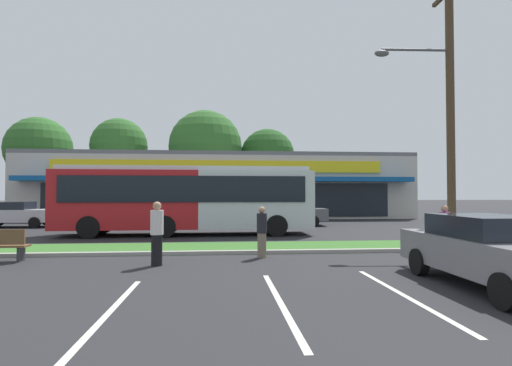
% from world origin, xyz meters
% --- Properties ---
extents(grass_median, '(56.00, 2.20, 0.12)m').
position_xyz_m(grass_median, '(0.00, 14.00, 0.06)').
color(grass_median, '#386B28').
rests_on(grass_median, ground_plane).
extents(curb_lip, '(56.00, 0.24, 0.12)m').
position_xyz_m(curb_lip, '(0.00, 12.78, 0.06)').
color(curb_lip, '#99968C').
rests_on(curb_lip, ground_plane).
extents(parking_stripe_0, '(0.12, 4.80, 0.01)m').
position_xyz_m(parking_stripe_0, '(-3.98, 6.47, 0.00)').
color(parking_stripe_0, silver).
rests_on(parking_stripe_0, ground_plane).
extents(parking_stripe_1, '(0.12, 4.80, 0.01)m').
position_xyz_m(parking_stripe_1, '(-1.05, 6.87, 0.00)').
color(parking_stripe_1, silver).
rests_on(parking_stripe_1, ground_plane).
extents(parking_stripe_2, '(0.12, 4.80, 0.01)m').
position_xyz_m(parking_stripe_2, '(1.42, 7.18, 0.00)').
color(parking_stripe_2, silver).
rests_on(parking_stripe_2, ground_plane).
extents(storefront_building, '(31.02, 13.16, 5.24)m').
position_xyz_m(storefront_building, '(-2.15, 35.91, 2.62)').
color(storefront_building, '#BCB7AD').
rests_on(storefront_building, ground_plane).
extents(tree_far_left, '(6.56, 6.56, 9.82)m').
position_xyz_m(tree_far_left, '(-20.74, 42.51, 6.53)').
color(tree_far_left, '#473323').
rests_on(tree_far_left, ground_plane).
extents(tree_left, '(6.05, 6.05, 10.14)m').
position_xyz_m(tree_left, '(-13.14, 44.21, 7.10)').
color(tree_left, '#473323').
rests_on(tree_left, ground_plane).
extents(tree_mid_left, '(8.25, 8.25, 11.38)m').
position_xyz_m(tree_mid_left, '(-3.87, 45.27, 7.24)').
color(tree_mid_left, '#473323').
rests_on(tree_mid_left, ground_plane).
extents(tree_mid, '(6.25, 6.25, 9.51)m').
position_xyz_m(tree_mid, '(3.28, 46.01, 6.37)').
color(tree_mid, '#473323').
rests_on(tree_mid, ground_plane).
extents(utility_pole, '(3.03, 2.40, 10.26)m').
position_xyz_m(utility_pole, '(6.33, 13.94, 5.48)').
color(utility_pole, '#4C3826').
rests_on(utility_pole, ground_plane).
extents(city_bus, '(12.02, 2.83, 3.25)m').
position_xyz_m(city_bus, '(-3.75, 19.09, 1.77)').
color(city_bus, '#AD191E').
rests_on(city_bus, ground_plane).
extents(car_0, '(4.73, 1.86, 1.51)m').
position_xyz_m(car_0, '(2.03, 24.22, 0.78)').
color(car_0, '#515459').
rests_on(car_0, ground_plane).
extents(car_2, '(4.64, 1.97, 1.50)m').
position_xyz_m(car_2, '(-14.22, 24.53, 0.78)').
color(car_2, '#B7B7BC').
rests_on(car_2, ground_plane).
extents(car_4, '(1.93, 4.80, 1.51)m').
position_xyz_m(car_4, '(3.52, 7.57, 0.78)').
color(car_4, slate).
rests_on(car_4, ground_plane).
extents(pedestrian_near_bench, '(0.35, 0.35, 1.76)m').
position_xyz_m(pedestrian_near_bench, '(-3.88, 10.86, 0.88)').
color(pedestrian_near_bench, black).
rests_on(pedestrian_near_bench, ground_plane).
extents(pedestrian_by_pole, '(0.33, 0.33, 1.62)m').
position_xyz_m(pedestrian_by_pole, '(4.75, 11.45, 0.82)').
color(pedestrian_by_pole, '#47423D').
rests_on(pedestrian_by_pole, ground_plane).
extents(pedestrian_mid, '(0.32, 0.32, 1.58)m').
position_xyz_m(pedestrian_mid, '(-0.86, 11.98, 0.79)').
color(pedestrian_mid, '#726651').
rests_on(pedestrian_mid, ground_plane).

